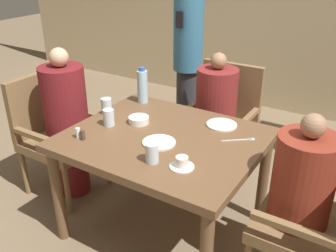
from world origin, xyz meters
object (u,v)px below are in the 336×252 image
diner_in_far_chair (215,117)px  glass_tall_mid (152,153)px  chair_far_side (222,117)px  bowl_small (139,120)px  chair_left_side (55,130)px  diner_in_left_chair (67,123)px  glass_tall_far (109,117)px  plate_main_right (222,125)px  standing_host (188,58)px  plate_main_left (159,142)px  glass_tall_near (107,106)px  diner_in_right_chair (299,203)px  chair_right_side (325,220)px  teacup_with_saucer (182,163)px  water_bottle (142,86)px

diner_in_far_chair → glass_tall_mid: 1.08m
chair_far_side → glass_tall_mid: bearing=-84.8°
bowl_small → glass_tall_mid: (0.36, -0.37, 0.03)m
chair_left_side → glass_tall_mid: 1.18m
diner_in_left_chair → glass_tall_far: size_ratio=10.48×
plate_main_right → standing_host: bearing=130.2°
chair_far_side → bowl_small: (-0.25, -0.83, 0.24)m
plate_main_right → chair_far_side: bearing=112.8°
plate_main_left → diner_in_left_chair: bearing=173.9°
diner_in_left_chair → glass_tall_far: (0.46, -0.06, 0.18)m
bowl_small → glass_tall_far: bearing=-138.0°
glass_tall_near → glass_tall_mid: size_ratio=1.00×
diner_in_right_chair → standing_host: 1.87m
glass_tall_mid → chair_right_side: bearing=18.1°
plate_main_left → teacup_with_saucer: 0.30m
standing_host → glass_tall_far: bearing=-84.4°
diner_in_far_chair → glass_tall_near: 0.89m
bowl_small → glass_tall_near: glass_tall_near is taller
water_bottle → glass_tall_near: bearing=-106.9°
plate_main_left → glass_tall_mid: 0.22m
bowl_small → glass_tall_near: 0.29m
chair_right_side → teacup_with_saucer: (-0.72, -0.25, 0.24)m
glass_tall_near → glass_tall_mid: (0.64, -0.38, 0.00)m
diner_in_left_chair → plate_main_right: diner_in_left_chair is taller
chair_far_side → diner_in_far_chair: size_ratio=0.86×
chair_far_side → teacup_with_saucer: (0.28, -1.16, 0.24)m
bowl_small → glass_tall_far: glass_tall_far is taller
diner_in_left_chair → teacup_with_saucer: bearing=-12.7°
teacup_with_saucer → glass_tall_mid: size_ratio=1.21×
diner_in_far_chair → bowl_small: 0.76m
diner_in_left_chair → standing_host: 1.30m
diner_in_far_chair → plate_main_right: bearing=-60.8°
bowl_small → chair_right_side: bearing=-3.4°
diner_in_far_chair → water_bottle: size_ratio=3.98×
chair_far_side → diner_in_right_chair: size_ratio=0.86×
diner_in_left_chair → bowl_small: size_ratio=8.60×
standing_host → glass_tall_mid: bearing=-67.6°
diner_in_left_chair → glass_tall_mid: diner_in_left_chair is taller
chair_right_side → water_bottle: 1.53m
chair_far_side → chair_right_side: size_ratio=1.00×
chair_left_side → plate_main_left: 1.05m
chair_right_side → glass_tall_mid: size_ratio=8.31×
standing_host → teacup_with_saucer: standing_host is taller
glass_tall_far → glass_tall_mid: bearing=-25.1°
diner_in_right_chair → teacup_with_saucer: diner_in_right_chair is taller
chair_left_side → bowl_small: size_ratio=6.82×
chair_left_side → glass_tall_far: chair_left_side is taller
diner_in_far_chair → water_bottle: bearing=-139.7°
glass_tall_near → glass_tall_far: bearing=-45.4°
standing_host → bowl_small: (0.27, -1.15, -0.11)m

